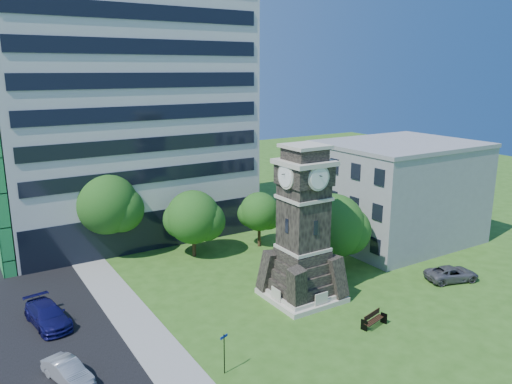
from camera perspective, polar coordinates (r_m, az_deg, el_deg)
ground at (r=37.58m, az=3.34°, el=-14.10°), size 160.00×160.00×0.00m
sidewalk at (r=37.79m, az=-13.55°, el=-14.28°), size 3.00×70.00×0.06m
street at (r=36.51m, az=-26.82°, el=-16.58°), size 14.00×80.00×0.02m
clock_tower at (r=38.61m, az=5.38°, el=-4.82°), size 5.40×5.40×12.22m
office_tall at (r=55.33m, az=-15.20°, el=9.89°), size 26.20×15.11×28.60m
office_low at (r=54.07m, az=15.90°, el=0.06°), size 15.20×12.20×10.40m
car_street_mid at (r=32.51m, az=-20.73°, el=-18.62°), size 2.47×4.04×1.26m
car_street_north at (r=39.09m, az=-22.72°, el=-12.84°), size 2.85×5.43×1.50m
car_east_lot at (r=46.27m, az=21.47°, el=-8.68°), size 4.97×3.40×1.26m
park_bench at (r=37.04m, az=13.28°, el=-13.96°), size 2.01×0.54×1.04m
street_sign at (r=30.78m, az=-3.66°, el=-17.48°), size 0.62×0.06×2.57m
tree_nw at (r=49.12m, az=-16.62°, el=-1.50°), size 6.43×5.84×8.22m
tree_nc at (r=47.87m, az=-7.12°, el=-3.02°), size 5.65×5.13×6.52m
tree_ne at (r=50.26m, az=0.43°, el=-2.39°), size 4.33×3.93×5.65m
tree_east at (r=44.91m, az=8.82°, el=-4.04°), size 6.37×5.79×6.98m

